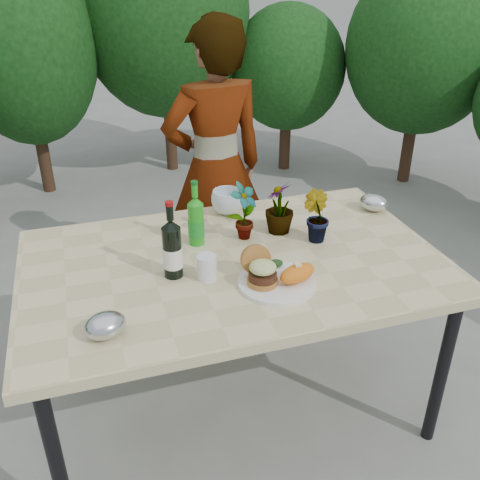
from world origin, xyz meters
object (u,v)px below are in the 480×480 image
object	(u,v)px
wine_bottle	(172,249)
person	(215,169)
dinner_plate	(277,283)
patio_table	(234,273)

from	to	relation	value
wine_bottle	person	xyz separation A→B (m)	(0.41, 0.93, -0.08)
dinner_plate	patio_table	bearing A→B (deg)	115.12
person	patio_table	bearing A→B (deg)	72.08
dinner_plate	person	xyz separation A→B (m)	(0.07, 1.10, 0.02)
wine_bottle	dinner_plate	bearing A→B (deg)	-21.54
wine_bottle	person	world-z (taller)	person
dinner_plate	person	size ratio (longest dim) A/B	0.18
patio_table	wine_bottle	world-z (taller)	wine_bottle
patio_table	wine_bottle	size ratio (longest dim) A/B	5.39
dinner_plate	wine_bottle	world-z (taller)	wine_bottle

